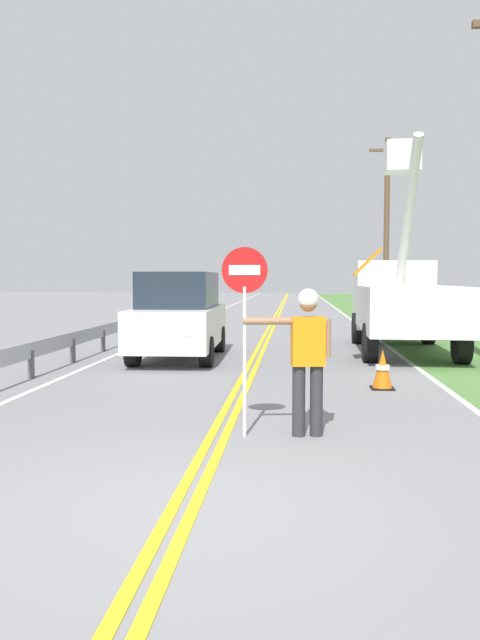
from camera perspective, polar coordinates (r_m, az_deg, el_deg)
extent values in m
plane|color=gray|center=(5.51, -5.27, -16.89)|extent=(160.00, 160.00, 0.00)
cube|color=yellow|center=(25.17, 2.72, -0.60)|extent=(0.11, 110.00, 0.01)
cube|color=yellow|center=(25.16, 3.13, -0.60)|extent=(0.11, 110.00, 0.01)
cube|color=silver|center=(25.29, 11.10, -0.64)|extent=(0.12, 110.00, 0.01)
cube|color=silver|center=(25.55, -5.17, -0.54)|extent=(0.12, 110.00, 0.01)
cylinder|color=#2D2D33|center=(7.78, 7.03, -7.37)|extent=(0.16, 0.16, 0.88)
cylinder|color=#2D2D33|center=(7.75, 5.42, -7.41)|extent=(0.16, 0.16, 0.88)
cube|color=orange|center=(7.66, 6.27, -1.95)|extent=(0.43, 0.29, 0.60)
cylinder|color=#996B4C|center=(7.57, 2.54, -0.09)|extent=(0.61, 0.17, 0.09)
cylinder|color=#996B4C|center=(7.70, 8.04, -1.71)|extent=(0.09, 0.09, 0.48)
sphere|color=#996B4C|center=(7.62, 6.29, 1.57)|extent=(0.22, 0.22, 0.22)
sphere|color=white|center=(7.62, 6.30, 1.94)|extent=(0.25, 0.25, 0.25)
cylinder|color=silver|center=(7.60, 0.43, -3.90)|extent=(0.04, 0.04, 1.85)
cylinder|color=#B71414|center=(7.54, 0.43, 4.61)|extent=(0.56, 0.03, 0.56)
cube|color=white|center=(7.52, 0.42, 4.61)|extent=(0.38, 0.01, 0.12)
cube|color=white|center=(15.80, 15.31, 1.02)|extent=(2.45, 4.67, 1.10)
cube|color=white|center=(19.21, 13.83, 2.27)|extent=(2.27, 2.17, 2.00)
cube|color=#1E2833|center=(20.23, 13.50, 3.20)|extent=(1.98, 0.13, 0.90)
cylinder|color=silver|center=(14.88, 15.87, 3.43)|extent=(0.56, 0.56, 0.24)
cylinder|color=silver|center=(16.30, 15.24, 9.57)|extent=(0.34, 2.90, 3.37)
cube|color=white|center=(17.86, 14.69, 14.28)|extent=(0.93, 0.93, 0.80)
cube|color=orange|center=(13.87, 11.62, 5.25)|extent=(0.62, 0.82, 0.59)
cylinder|color=black|center=(18.97, 10.77, -0.73)|extent=(0.35, 0.93, 0.92)
cylinder|color=black|center=(19.22, 16.91, -0.77)|extent=(0.35, 0.93, 0.92)
cylinder|color=black|center=(14.72, 11.87, -2.05)|extent=(0.35, 0.93, 0.92)
cylinder|color=black|center=(15.03, 19.72, -2.07)|extent=(0.35, 0.93, 0.92)
cube|color=silver|center=(15.14, -5.56, -0.53)|extent=(1.96, 4.65, 0.92)
cube|color=#1E2833|center=(15.10, -5.58, 2.80)|extent=(1.69, 2.89, 0.84)
cube|color=#EAEACC|center=(12.80, -4.75, -1.10)|extent=(0.24, 0.07, 0.16)
cube|color=#EAEACC|center=(13.01, -9.57, -1.06)|extent=(0.24, 0.07, 0.16)
cylinder|color=black|center=(13.66, -3.10, -2.93)|extent=(0.30, 0.69, 0.68)
cylinder|color=black|center=(13.95, -9.82, -2.84)|extent=(0.30, 0.69, 0.68)
cylinder|color=black|center=(16.48, -1.95, -1.76)|extent=(0.30, 0.69, 0.68)
cylinder|color=black|center=(16.72, -7.55, -1.72)|extent=(0.30, 0.69, 0.68)
cylinder|color=brown|center=(32.39, 13.32, 8.21)|extent=(0.28, 0.28, 8.95)
cube|color=brown|center=(32.92, 13.43, 14.96)|extent=(1.80, 0.14, 0.14)
cone|color=orange|center=(11.24, 12.97, -4.44)|extent=(0.36, 0.36, 0.70)
cylinder|color=white|center=(11.24, 12.97, -4.26)|extent=(0.25, 0.25, 0.08)
cube|color=black|center=(11.29, 12.94, -6.12)|extent=(0.40, 0.40, 0.03)
cube|color=#9EA0A3|center=(20.33, -9.58, -0.16)|extent=(0.06, 32.00, 0.32)
cube|color=#4C4C51|center=(12.81, -18.66, -3.87)|extent=(0.10, 0.10, 0.55)
cube|color=#4C4C51|center=(14.92, -15.13, -2.74)|extent=(0.10, 0.10, 0.55)
cube|color=#4C4C51|center=(17.07, -12.48, -1.88)|extent=(0.10, 0.10, 0.55)
cube|color=#4C4C51|center=(19.25, -10.43, -1.21)|extent=(0.10, 0.10, 0.55)
cube|color=#4C4C51|center=(21.45, -8.80, -0.68)|extent=(0.10, 0.10, 0.55)
cube|color=#4C4C51|center=(23.67, -7.48, -0.25)|extent=(0.10, 0.10, 0.55)
cube|color=#4C4C51|center=(25.90, -6.38, 0.11)|extent=(0.10, 0.10, 0.55)
cube|color=#4C4C51|center=(28.14, -5.46, 0.41)|extent=(0.10, 0.10, 0.55)
cube|color=#4C4C51|center=(30.39, -4.67, 0.67)|extent=(0.10, 0.10, 0.55)
cube|color=#4C4C51|center=(32.64, -3.99, 0.89)|extent=(0.10, 0.10, 0.55)
cube|color=#4C4C51|center=(34.89, -3.40, 1.08)|extent=(0.10, 0.10, 0.55)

